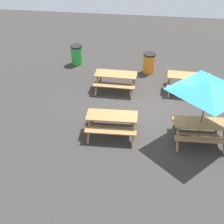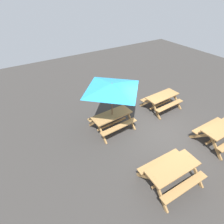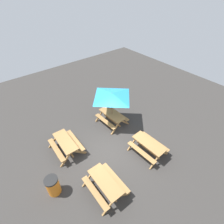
{
  "view_description": "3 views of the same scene",
  "coord_description": "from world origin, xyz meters",
  "px_view_note": "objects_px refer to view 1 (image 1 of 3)",
  "views": [
    {
      "loc": [
        -0.28,
        -10.32,
        7.19
      ],
      "look_at": [
        -1.48,
        -1.48,
        0.9
      ],
      "focal_mm": 50.0,
      "sensor_mm": 36.0,
      "label": 1
    },
    {
      "loc": [
        4.85,
        3.71,
        5.44
      ],
      "look_at": [
        1.6,
        -1.49,
        0.9
      ],
      "focal_mm": 28.0,
      "sensor_mm": 36.0,
      "label": 2
    },
    {
      "loc": [
        -4.97,
        3.87,
        7.73
      ],
      "look_at": [
        1.6,
        -1.49,
        0.9
      ],
      "focal_mm": 28.0,
      "sensor_mm": 36.0,
      "label": 3
    }
  ],
  "objects_px": {
    "picnic_table_0": "(116,78)",
    "trash_bin_orange": "(149,63)",
    "picnic_table_3": "(188,80)",
    "trash_bin_green": "(77,55)",
    "picnic_table_2": "(207,92)",
    "picnic_table_1": "(112,120)"
  },
  "relations": [
    {
      "from": "picnic_table_0",
      "to": "trash_bin_orange",
      "type": "relative_size",
      "value": 1.86
    },
    {
      "from": "picnic_table_1",
      "to": "trash_bin_green",
      "type": "height_order",
      "value": "trash_bin_green"
    },
    {
      "from": "picnic_table_0",
      "to": "picnic_table_2",
      "type": "height_order",
      "value": "picnic_table_2"
    },
    {
      "from": "picnic_table_3",
      "to": "trash_bin_orange",
      "type": "height_order",
      "value": "trash_bin_orange"
    },
    {
      "from": "trash_bin_orange",
      "to": "picnic_table_3",
      "type": "bearing_deg",
      "value": -41.3
    },
    {
      "from": "picnic_table_2",
      "to": "trash_bin_orange",
      "type": "distance_m",
      "value": 5.47
    },
    {
      "from": "picnic_table_3",
      "to": "picnic_table_2",
      "type": "bearing_deg",
      "value": -84.52
    },
    {
      "from": "picnic_table_2",
      "to": "picnic_table_0",
      "type": "bearing_deg",
      "value": 134.85
    },
    {
      "from": "picnic_table_2",
      "to": "trash_bin_orange",
      "type": "xyz_separation_m",
      "value": [
        -1.94,
        4.89,
        -1.49
      ]
    },
    {
      "from": "picnic_table_2",
      "to": "trash_bin_orange",
      "type": "relative_size",
      "value": 2.38
    },
    {
      "from": "picnic_table_0",
      "to": "trash_bin_green",
      "type": "bearing_deg",
      "value": 136.44
    },
    {
      "from": "picnic_table_1",
      "to": "trash_bin_green",
      "type": "xyz_separation_m",
      "value": [
        -2.52,
        5.32,
        -0.07
      ]
    },
    {
      "from": "picnic_table_3",
      "to": "trash_bin_orange",
      "type": "distance_m",
      "value": 2.33
    },
    {
      "from": "picnic_table_3",
      "to": "trash_bin_orange",
      "type": "relative_size",
      "value": 1.89
    },
    {
      "from": "trash_bin_orange",
      "to": "trash_bin_green",
      "type": "height_order",
      "value": "same"
    },
    {
      "from": "picnic_table_0",
      "to": "picnic_table_3",
      "type": "bearing_deg",
      "value": 5.92
    },
    {
      "from": "picnic_table_0",
      "to": "trash_bin_orange",
      "type": "bearing_deg",
      "value": 53.44
    },
    {
      "from": "picnic_table_0",
      "to": "picnic_table_2",
      "type": "bearing_deg",
      "value": -41.71
    },
    {
      "from": "picnic_table_1",
      "to": "trash_bin_orange",
      "type": "xyz_separation_m",
      "value": [
        1.14,
        4.88,
        -0.07
      ]
    },
    {
      "from": "picnic_table_0",
      "to": "trash_bin_green",
      "type": "distance_m",
      "value": 3.19
    },
    {
      "from": "picnic_table_3",
      "to": "trash_bin_green",
      "type": "relative_size",
      "value": 1.89
    },
    {
      "from": "picnic_table_2",
      "to": "trash_bin_green",
      "type": "relative_size",
      "value": 2.38
    }
  ]
}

